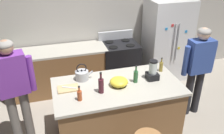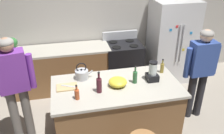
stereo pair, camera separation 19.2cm
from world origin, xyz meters
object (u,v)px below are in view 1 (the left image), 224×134
stove_range (119,63)px  blender_appliance (153,71)px  bottle_wine (101,85)px  bottle_vinegar (161,66)px  bottle_olive_oil (136,76)px  bottle_cooking_sauce (80,95)px  potted_plant (7,47)px  cutting_board (68,88)px  refrigerator (167,40)px  chef_knife (70,87)px  person_by_island_left (14,85)px  tea_kettle (82,75)px  mixing_bowl (119,82)px  kitchen_island (117,110)px  person_by_sink_right (198,64)px

stove_range → blender_appliance: (0.05, -1.49, 0.57)m
bottle_wine → bottle_vinegar: bearing=17.5°
bottle_olive_oil → bottle_cooking_sauce: bearing=-165.2°
stove_range → potted_plant: (-2.13, 0.03, 0.61)m
stove_range → cutting_board: size_ratio=3.61×
bottle_olive_oil → refrigerator: bearing=49.0°
chef_knife → cutting_board: bearing=-154.1°
bottle_olive_oil → stove_range: bearing=81.5°
person_by_island_left → tea_kettle: bearing=6.1°
bottle_cooking_sauce → mixing_bowl: bearing=18.9°
bottle_olive_oil → tea_kettle: bottle_olive_oil is taller
kitchen_island → person_by_sink_right: size_ratio=1.17×
potted_plant → blender_appliance: bearing=-34.8°
kitchen_island → cutting_board: bearing=172.4°
tea_kettle → bottle_olive_oil: bearing=-21.4°
person_by_island_left → potted_plant: 1.36m
bottle_vinegar → bottle_wine: bearing=-162.5°
tea_kettle → chef_knife: (-0.22, -0.21, -0.06)m
bottle_olive_oil → mixing_bowl: bottle_olive_oil is taller
stove_range → person_by_sink_right: (0.93, -1.38, 0.51)m
potted_plant → bottle_cooking_sauce: bearing=-59.6°
chef_knife → blender_appliance: bearing=22.9°
bottle_olive_oil → chef_knife: bearing=175.2°
potted_plant → person_by_sink_right: bearing=-24.6°
kitchen_island → bottle_olive_oil: bottle_olive_oil is taller
stove_range → bottle_wine: size_ratio=3.43×
blender_appliance → person_by_sink_right: bearing=7.6°
chef_knife → refrigerator: bearing=57.7°
refrigerator → stove_range: refrigerator is taller
bottle_cooking_sauce → refrigerator: bearing=38.4°
bottle_wine → potted_plant: bearing=129.0°
potted_plant → chef_knife: bearing=-57.2°
blender_appliance → tea_kettle: bearing=164.8°
bottle_vinegar → bottle_cooking_sauce: (-1.39, -0.44, -0.01)m
cutting_board → bottle_cooking_sauce: bearing=-69.3°
refrigerator → mixing_bowl: bearing=-135.9°
kitchen_island → tea_kettle: bearing=146.6°
cutting_board → stove_range: bearing=49.6°
bottle_vinegar → refrigerator: bearing=58.8°
person_by_island_left → bottle_vinegar: person_by_island_left is taller
blender_appliance → tea_kettle: blender_appliance is taller
potted_plant → bottle_wine: bottle_wine is taller
person_by_island_left → bottle_vinegar: bearing=0.5°
bottle_olive_oil → bottle_cooking_sauce: (-0.87, -0.23, -0.02)m
person_by_island_left → bottle_olive_oil: size_ratio=6.11×
kitchen_island → tea_kettle: tea_kettle is taller
bottle_vinegar → bottle_wine: bottle_wine is taller
potted_plant → bottle_olive_oil: size_ratio=1.09×
refrigerator → person_by_island_left: refrigerator is taller
stove_range → refrigerator: bearing=-1.3°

